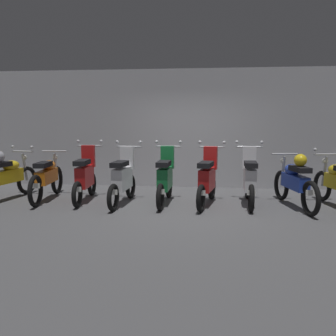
% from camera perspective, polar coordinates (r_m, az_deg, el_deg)
% --- Properties ---
extents(ground_plane, '(80.00, 80.00, 0.00)m').
position_cam_1_polar(ground_plane, '(6.98, 2.80, -6.42)').
color(ground_plane, '#4C4C4F').
extents(back_wall, '(16.00, 0.30, 3.01)m').
position_cam_1_polar(back_wall, '(9.06, 3.70, 6.44)').
color(back_wall, '#ADADB2').
rests_on(back_wall, ground).
extents(motorbike_slot_0, '(0.61, 1.93, 1.15)m').
position_cam_1_polar(motorbike_slot_0, '(8.28, -24.95, -1.16)').
color(motorbike_slot_0, black).
rests_on(motorbike_slot_0, ground).
extents(motorbike_slot_1, '(0.56, 1.95, 1.03)m').
position_cam_1_polar(motorbike_slot_1, '(7.99, -19.22, -1.45)').
color(motorbike_slot_1, black).
rests_on(motorbike_slot_1, ground).
extents(motorbike_slot_2, '(0.59, 1.68, 1.29)m').
position_cam_1_polar(motorbike_slot_2, '(7.63, -13.44, -1.35)').
color(motorbike_slot_2, black).
rests_on(motorbike_slot_2, ground).
extents(motorbike_slot_3, '(0.59, 1.68, 1.29)m').
position_cam_1_polar(motorbike_slot_3, '(7.21, -7.40, -1.73)').
color(motorbike_slot_3, black).
rests_on(motorbike_slot_3, ground).
extents(motorbike_slot_4, '(0.59, 1.68, 1.29)m').
position_cam_1_polar(motorbike_slot_4, '(7.19, -0.46, -1.69)').
color(motorbike_slot_4, black).
rests_on(motorbike_slot_4, ground).
extents(motorbike_slot_5, '(0.59, 1.66, 1.29)m').
position_cam_1_polar(motorbike_slot_5, '(7.11, 6.49, -1.85)').
color(motorbike_slot_5, black).
rests_on(motorbike_slot_5, ground).
extents(motorbike_slot_6, '(0.59, 1.68, 1.29)m').
position_cam_1_polar(motorbike_slot_6, '(7.28, 13.24, -1.77)').
color(motorbike_slot_6, black).
rests_on(motorbike_slot_6, ground).
extents(motorbike_slot_7, '(0.61, 1.93, 1.08)m').
position_cam_1_polar(motorbike_slot_7, '(7.30, 20.10, -2.04)').
color(motorbike_slot_7, black).
rests_on(motorbike_slot_7, ground).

